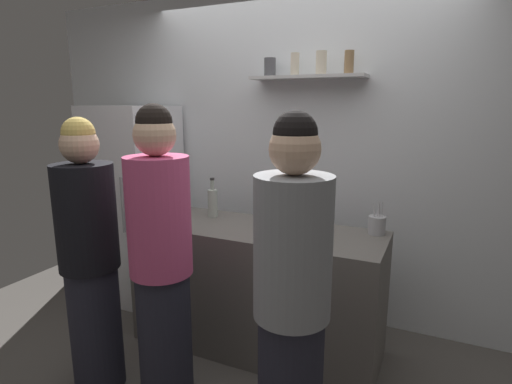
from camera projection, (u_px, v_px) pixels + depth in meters
back_wall_assembly at (298, 156)px, 3.29m from camera, size 4.80×0.32×2.60m
refrigerator at (135, 204)px, 3.59m from camera, size 0.63×0.67×1.70m
counter at (256, 288)px, 2.87m from camera, size 1.73×0.61×0.89m
baking_pan at (291, 223)px, 2.80m from camera, size 0.34×0.24×0.05m
utensil_holder at (377, 225)px, 2.63m from camera, size 0.11×0.11×0.22m
wine_bottle_dark_glass at (163, 210)px, 2.78m from camera, size 0.07×0.07×0.30m
wine_bottle_amber_glass at (182, 198)px, 3.21m from camera, size 0.08×0.08×0.28m
wine_bottle_pale_glass at (213, 202)px, 3.03m from camera, size 0.07×0.07×0.29m
water_bottle_plastic at (309, 224)px, 2.51m from camera, size 0.08×0.08×0.23m
person_grey_hoodie at (292, 306)px, 1.79m from camera, size 0.34×0.34×1.69m
person_pink_top at (161, 265)px, 2.22m from camera, size 0.34×0.34×1.72m
person_blonde at (90, 261)px, 2.38m from camera, size 0.34×0.34×1.65m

